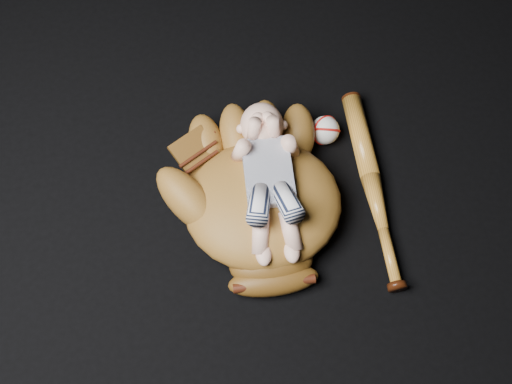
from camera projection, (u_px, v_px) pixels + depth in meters
baseball_glove at (263, 200)px, 1.28m from camera, size 0.41×0.47×0.14m
newborn_baby at (270, 183)px, 1.25m from camera, size 0.17×0.34×0.14m
baseball_bat at (373, 188)px, 1.35m from camera, size 0.06×0.46×0.04m
baseball at (325, 130)px, 1.41m from camera, size 0.07×0.07×0.06m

